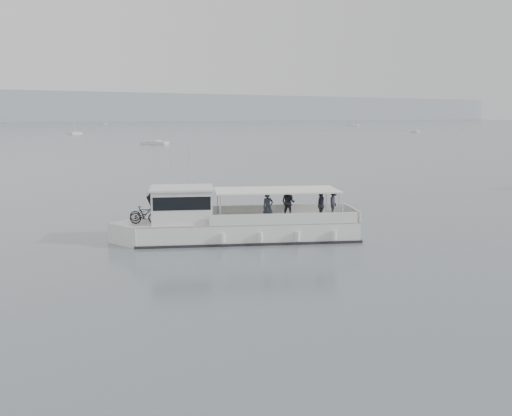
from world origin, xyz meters
TOP-DOWN VIEW (x-y plane):
  - ground at (0.00, 0.00)m, footprint 1400.00×1400.00m
  - tour_boat at (1.08, 3.72)m, footprint 12.15×7.48m

SIDE VIEW (x-z plane):
  - ground at x=0.00m, z-range 0.00..0.00m
  - tour_boat at x=1.08m, z-range -1.78..3.52m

